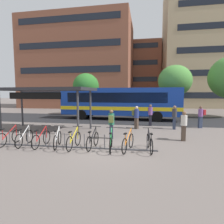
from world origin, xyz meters
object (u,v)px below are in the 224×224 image
commuter_olive_pack_2 (111,122)px  street_tree_1 (86,86)px  parked_bicycle_orange_7 (128,143)px  commuter_black_pack_3 (150,113)px  parked_bicycle_red_0 (9,137)px  commuter_red_pack_0 (201,115)px  parked_bicycle_green_6 (111,142)px  parked_bicycle_black_8 (150,143)px  parked_bicycle_black_5 (93,141)px  commuter_teal_pack_1 (174,116)px  parked_bicycle_white_3 (58,140)px  parked_bicycle_yellow_4 (74,141)px  commuter_black_pack_4 (184,124)px  parked_bicycle_white_1 (24,138)px  commuter_olive_pack_5 (136,116)px  street_tree_0 (175,81)px  parked_bicycle_red_2 (41,139)px  transit_shelter (45,91)px  city_bus (121,102)px

commuter_olive_pack_2 → street_tree_1: street_tree_1 is taller
parked_bicycle_orange_7 → commuter_black_pack_3: commuter_black_pack_3 is taller
parked_bicycle_red_0 → commuter_red_pack_0: bearing=-54.5°
parked_bicycle_green_6 → commuter_red_pack_0: (5.75, 6.75, 0.59)m
parked_bicycle_black_8 → street_tree_1: bearing=21.1°
parked_bicycle_black_5 → commuter_teal_pack_1: size_ratio=0.98×
street_tree_1 → parked_bicycle_white_3: bearing=-77.4°
parked_bicycle_yellow_4 → parked_bicycle_black_5: bearing=-78.8°
parked_bicycle_black_8 → commuter_black_pack_4: bearing=-47.0°
parked_bicycle_white_1 → commuter_olive_pack_2: size_ratio=1.01×
parked_bicycle_white_3 → parked_bicycle_black_8: size_ratio=0.98×
parked_bicycle_white_1 → commuter_black_pack_3: bearing=-48.9°
commuter_black_pack_4 → street_tree_1: bearing=-142.0°
parked_bicycle_green_6 → parked_bicycle_orange_7: bearing=-94.8°
parked_bicycle_red_0 → parked_bicycle_black_8: (7.05, 0.19, 0.00)m
commuter_olive_pack_5 → street_tree_1: size_ratio=0.33×
commuter_olive_pack_5 → street_tree_0: (4.00, 8.73, 3.15)m
parked_bicycle_black_5 → street_tree_0: bearing=-19.1°
parked_bicycle_black_8 → commuter_olive_pack_2: 2.98m
commuter_black_pack_4 → street_tree_1: street_tree_1 is taller
parked_bicycle_yellow_4 → parked_bicycle_orange_7: 2.58m
commuter_olive_pack_5 → street_tree_0: street_tree_0 is taller
commuter_red_pack_0 → commuter_olive_pack_5: size_ratio=0.99×
parked_bicycle_black_8 → commuter_olive_pack_2: bearing=39.9°
parked_bicycle_orange_7 → street_tree_0: (4.10, 14.28, 3.75)m
commuter_teal_pack_1 → commuter_black_pack_3: commuter_teal_pack_1 is taller
parked_bicycle_green_6 → commuter_olive_pack_2: (-0.38, 2.17, 0.59)m
parked_bicycle_red_2 → parked_bicycle_orange_7: 4.27m
street_tree_1 → commuter_olive_pack_2: bearing=-65.8°
commuter_olive_pack_5 → street_tree_1: street_tree_1 is taller
parked_bicycle_green_6 → transit_shelter: size_ratio=0.25×
parked_bicycle_white_3 → commuter_olive_pack_5: (3.54, 5.59, 0.59)m
parked_bicycle_white_1 → parked_bicycle_yellow_4: size_ratio=1.00×
parked_bicycle_white_1 → city_bus: bearing=-25.0°
parked_bicycle_black_8 → commuter_black_pack_4: (1.90, 2.27, 0.57)m
parked_bicycle_yellow_4 → parked_bicycle_black_8: bearing=-85.3°
parked_bicycle_green_6 → commuter_black_pack_3: 7.40m
parked_bicycle_white_3 → parked_bicycle_yellow_4: bearing=-107.5°
parked_bicycle_white_1 → parked_bicycle_black_8: bearing=-95.2°
commuter_teal_pack_1 → street_tree_1: bearing=-127.2°
city_bus → parked_bicycle_white_3: size_ratio=7.22×
parked_bicycle_yellow_4 → commuter_teal_pack_1: size_ratio=0.98×
commuter_olive_pack_2 → parked_bicycle_orange_7: bearing=-158.6°
city_bus → street_tree_0: bearing=34.4°
commuter_olive_pack_5 → city_bus: bearing=145.5°
parked_bicycle_black_5 → commuter_olive_pack_5: 5.79m
parked_bicycle_black_5 → parked_bicycle_black_8: bearing=-85.4°
city_bus → commuter_olive_pack_2: 8.53m
parked_bicycle_red_0 → parked_bicycle_black_5: bearing=-84.4°
parked_bicycle_white_1 → parked_bicycle_black_5: bearing=-95.0°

